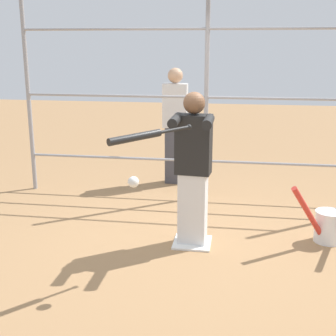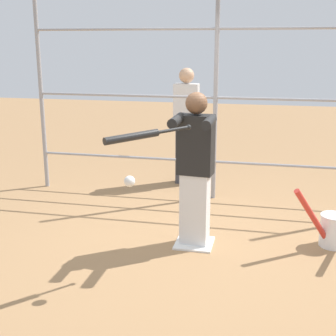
% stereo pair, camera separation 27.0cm
% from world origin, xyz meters
% --- Properties ---
extents(ground_plane, '(24.00, 24.00, 0.00)m').
position_xyz_m(ground_plane, '(0.00, 0.00, 0.00)').
color(ground_plane, '#9E754C').
extents(home_plate, '(0.40, 0.40, 0.02)m').
position_xyz_m(home_plate, '(0.00, 0.00, 0.01)').
color(home_plate, white).
rests_on(home_plate, ground).
extents(fence_backstop, '(5.09, 0.06, 2.79)m').
position_xyz_m(fence_backstop, '(0.00, -1.60, 1.39)').
color(fence_backstop, '#939399').
rests_on(fence_backstop, ground).
extents(batter, '(0.42, 0.57, 1.63)m').
position_xyz_m(batter, '(0.00, 0.02, 0.88)').
color(batter, silver).
rests_on(batter, ground).
extents(baseball_bat_swinging, '(0.63, 0.69, 0.09)m').
position_xyz_m(baseball_bat_swinging, '(0.35, 0.83, 1.33)').
color(baseball_bat_swinging, black).
extents(softball_in_flight, '(0.10, 0.10, 0.10)m').
position_xyz_m(softball_in_flight, '(0.41, 0.97, 0.96)').
color(softball_in_flight, white).
extents(bat_bucket, '(0.87, 0.74, 0.75)m').
position_xyz_m(bat_bucket, '(-1.46, -0.26, 0.22)').
color(bat_bucket, white).
rests_on(bat_bucket, ground).
extents(bystander_behind_fence, '(0.36, 0.22, 1.74)m').
position_xyz_m(bystander_behind_fence, '(0.51, -2.23, 0.91)').
color(bystander_behind_fence, '#3F3F47').
rests_on(bystander_behind_fence, ground).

